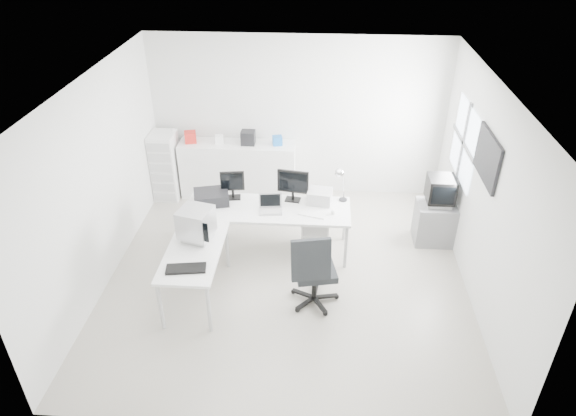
# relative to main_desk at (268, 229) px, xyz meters

# --- Properties ---
(floor) EXTENTS (5.00, 5.00, 0.01)m
(floor) POSITION_rel_main_desk_xyz_m (0.32, -0.59, -0.38)
(floor) COLOR silver
(floor) RESTS_ON ground
(ceiling) EXTENTS (5.00, 5.00, 0.01)m
(ceiling) POSITION_rel_main_desk_xyz_m (0.32, -0.59, 2.42)
(ceiling) COLOR white
(ceiling) RESTS_ON back_wall
(back_wall) EXTENTS (5.00, 0.02, 2.80)m
(back_wall) POSITION_rel_main_desk_xyz_m (0.32, 1.91, 1.02)
(back_wall) COLOR silver
(back_wall) RESTS_ON floor
(left_wall) EXTENTS (0.02, 5.00, 2.80)m
(left_wall) POSITION_rel_main_desk_xyz_m (-2.18, -0.59, 1.02)
(left_wall) COLOR silver
(left_wall) RESTS_ON floor
(right_wall) EXTENTS (0.02, 5.00, 2.80)m
(right_wall) POSITION_rel_main_desk_xyz_m (2.82, -0.59, 1.02)
(right_wall) COLOR silver
(right_wall) RESTS_ON floor
(window) EXTENTS (0.02, 1.20, 1.10)m
(window) POSITION_rel_main_desk_xyz_m (2.80, 0.61, 1.23)
(window) COLOR white
(window) RESTS_ON right_wall
(wall_picture) EXTENTS (0.04, 0.90, 0.60)m
(wall_picture) POSITION_rel_main_desk_xyz_m (2.79, -0.49, 1.52)
(wall_picture) COLOR black
(wall_picture) RESTS_ON right_wall
(main_desk) EXTENTS (2.40, 0.80, 0.75)m
(main_desk) POSITION_rel_main_desk_xyz_m (0.00, 0.00, 0.00)
(main_desk) COLOR silver
(main_desk) RESTS_ON floor
(side_desk) EXTENTS (0.70, 1.40, 0.75)m
(side_desk) POSITION_rel_main_desk_xyz_m (-0.85, -1.10, 0.00)
(side_desk) COLOR silver
(side_desk) RESTS_ON floor
(drawer_pedestal) EXTENTS (0.40, 0.50, 0.60)m
(drawer_pedestal) POSITION_rel_main_desk_xyz_m (0.70, 0.05, -0.08)
(drawer_pedestal) COLOR silver
(drawer_pedestal) RESTS_ON floor
(inkjet_printer) EXTENTS (0.58, 0.50, 0.18)m
(inkjet_printer) POSITION_rel_main_desk_xyz_m (-0.85, 0.10, 0.46)
(inkjet_printer) COLOR black
(inkjet_printer) RESTS_ON main_desk
(lcd_monitor_small) EXTENTS (0.38, 0.25, 0.45)m
(lcd_monitor_small) POSITION_rel_main_desk_xyz_m (-0.55, 0.25, 0.60)
(lcd_monitor_small) COLOR black
(lcd_monitor_small) RESTS_ON main_desk
(lcd_monitor_large) EXTENTS (0.49, 0.26, 0.48)m
(lcd_monitor_large) POSITION_rel_main_desk_xyz_m (0.35, 0.25, 0.62)
(lcd_monitor_large) COLOR black
(lcd_monitor_large) RESTS_ON main_desk
(laptop) EXTENTS (0.33, 0.34, 0.20)m
(laptop) POSITION_rel_main_desk_xyz_m (0.05, -0.10, 0.47)
(laptop) COLOR #B7B7BA
(laptop) RESTS_ON main_desk
(white_keyboard) EXTENTS (0.41, 0.22, 0.02)m
(white_keyboard) POSITION_rel_main_desk_xyz_m (0.65, -0.15, 0.38)
(white_keyboard) COLOR silver
(white_keyboard) RESTS_ON main_desk
(white_mouse) EXTENTS (0.06, 0.06, 0.06)m
(white_mouse) POSITION_rel_main_desk_xyz_m (0.95, -0.10, 0.41)
(white_mouse) COLOR silver
(white_mouse) RESTS_ON main_desk
(laser_printer) EXTENTS (0.38, 0.34, 0.20)m
(laser_printer) POSITION_rel_main_desk_xyz_m (0.75, 0.22, 0.47)
(laser_printer) COLOR #ACACAC
(laser_printer) RESTS_ON main_desk
(desk_lamp) EXTENTS (0.20, 0.20, 0.50)m
(desk_lamp) POSITION_rel_main_desk_xyz_m (1.10, 0.30, 0.62)
(desk_lamp) COLOR silver
(desk_lamp) RESTS_ON main_desk
(crt_monitor) EXTENTS (0.50, 0.50, 0.47)m
(crt_monitor) POSITION_rel_main_desk_xyz_m (-0.85, -0.85, 0.61)
(crt_monitor) COLOR #B7B7BA
(crt_monitor) RESTS_ON side_desk
(black_keyboard) EXTENTS (0.51, 0.26, 0.03)m
(black_keyboard) POSITION_rel_main_desk_xyz_m (-0.85, -1.50, 0.39)
(black_keyboard) COLOR black
(black_keyboard) RESTS_ON side_desk
(office_chair) EXTENTS (0.79, 0.79, 1.16)m
(office_chair) POSITION_rel_main_desk_xyz_m (0.72, -1.11, 0.20)
(office_chair) COLOR #26292C
(office_chair) RESTS_ON floor
(tv_cabinet) EXTENTS (0.60, 0.49, 0.66)m
(tv_cabinet) POSITION_rel_main_desk_xyz_m (2.54, 0.43, -0.05)
(tv_cabinet) COLOR slate
(tv_cabinet) RESTS_ON floor
(crt_tv) EXTENTS (0.50, 0.48, 0.45)m
(crt_tv) POSITION_rel_main_desk_xyz_m (2.54, 0.43, 0.51)
(crt_tv) COLOR black
(crt_tv) RESTS_ON tv_cabinet
(sideboard) EXTENTS (2.01, 0.50, 1.00)m
(sideboard) POSITION_rel_main_desk_xyz_m (-0.70, 1.65, 0.13)
(sideboard) COLOR silver
(sideboard) RESTS_ON floor
(clutter_box_a) EXTENTS (0.23, 0.22, 0.19)m
(clutter_box_a) POSITION_rel_main_desk_xyz_m (-1.50, 1.65, 0.73)
(clutter_box_a) COLOR red
(clutter_box_a) RESTS_ON sideboard
(clutter_box_b) EXTENTS (0.16, 0.15, 0.14)m
(clutter_box_b) POSITION_rel_main_desk_xyz_m (-1.00, 1.65, 0.70)
(clutter_box_b) COLOR silver
(clutter_box_b) RESTS_ON sideboard
(clutter_box_c) EXTENTS (0.24, 0.21, 0.23)m
(clutter_box_c) POSITION_rel_main_desk_xyz_m (-0.50, 1.65, 0.75)
(clutter_box_c) COLOR black
(clutter_box_c) RESTS_ON sideboard
(clutter_box_d) EXTENTS (0.19, 0.17, 0.16)m
(clutter_box_d) POSITION_rel_main_desk_xyz_m (-0.00, 1.65, 0.71)
(clutter_box_d) COLOR #185DAE
(clutter_box_d) RESTS_ON sideboard
(clutter_bottle) EXTENTS (0.07, 0.07, 0.22)m
(clutter_bottle) POSITION_rel_main_desk_xyz_m (-1.80, 1.69, 0.74)
(clutter_bottle) COLOR silver
(clutter_bottle) RESTS_ON sideboard
(filing_cabinet) EXTENTS (0.42, 0.50, 1.21)m
(filing_cabinet) POSITION_rel_main_desk_xyz_m (-1.96, 1.51, 0.23)
(filing_cabinet) COLOR silver
(filing_cabinet) RESTS_ON floor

